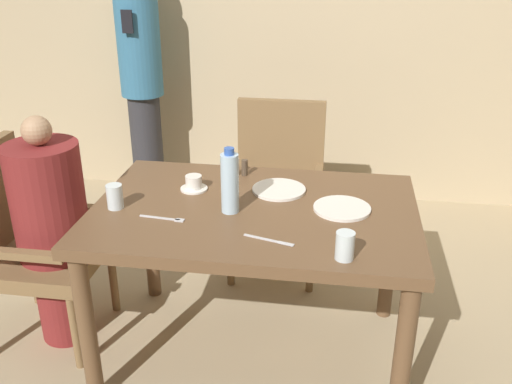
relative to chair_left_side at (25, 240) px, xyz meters
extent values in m
plane|color=tan|center=(1.05, 0.00, -0.50)|extent=(16.00, 16.00, 0.00)
cube|color=brown|center=(1.05, 0.00, 0.21)|extent=(1.33, 0.89, 0.05)
cylinder|color=brown|center=(0.45, -0.39, -0.16)|extent=(0.07, 0.07, 0.69)
cylinder|color=brown|center=(1.66, -0.39, -0.16)|extent=(0.07, 0.07, 0.69)
cylinder|color=brown|center=(0.45, 0.39, -0.16)|extent=(0.07, 0.07, 0.69)
cylinder|color=brown|center=(1.66, 0.39, -0.16)|extent=(0.07, 0.07, 0.69)
cube|color=brown|center=(0.08, 0.00, -0.09)|extent=(0.49, 0.49, 0.07)
cube|color=brown|center=(0.08, 0.23, 0.06)|extent=(0.44, 0.04, 0.04)
cube|color=brown|center=(0.08, -0.23, 0.06)|extent=(0.44, 0.04, 0.04)
cylinder|color=brown|center=(0.30, 0.22, -0.31)|extent=(0.04, 0.04, 0.37)
cylinder|color=brown|center=(0.30, -0.22, -0.31)|extent=(0.04, 0.04, 0.37)
cylinder|color=brown|center=(-0.13, 0.22, -0.31)|extent=(0.04, 0.04, 0.37)
cylinder|color=maroon|center=(0.14, 0.00, -0.28)|extent=(0.24, 0.24, 0.44)
cylinder|color=maroon|center=(0.14, 0.00, 0.20)|extent=(0.32, 0.32, 0.52)
sphere|color=tan|center=(0.14, 0.00, 0.52)|extent=(0.13, 0.13, 0.13)
cube|color=brown|center=(1.05, 0.75, -0.09)|extent=(0.49, 0.49, 0.07)
cube|color=brown|center=(1.05, 0.98, 0.19)|extent=(0.49, 0.05, 0.49)
cube|color=brown|center=(1.28, 0.75, 0.06)|extent=(0.04, 0.44, 0.04)
cube|color=brown|center=(0.83, 0.75, 0.06)|extent=(0.04, 0.44, 0.04)
cylinder|color=brown|center=(1.27, 0.54, -0.31)|extent=(0.04, 0.04, 0.37)
cylinder|color=brown|center=(0.84, 0.54, -0.31)|extent=(0.04, 0.04, 0.37)
cylinder|color=brown|center=(1.27, 0.97, -0.31)|extent=(0.04, 0.04, 0.37)
cylinder|color=brown|center=(0.84, 0.97, -0.31)|extent=(0.04, 0.04, 0.37)
cylinder|color=#2D2D33|center=(0.05, 1.54, -0.11)|extent=(0.22, 0.22, 0.78)
cylinder|color=teal|center=(0.05, 1.54, 0.61)|extent=(0.28, 0.28, 0.67)
cube|color=black|center=(0.05, 1.36, 0.78)|extent=(0.07, 0.01, 0.14)
cylinder|color=white|center=(1.13, 0.18, 0.24)|extent=(0.23, 0.23, 0.01)
cylinder|color=white|center=(1.41, 0.03, 0.24)|extent=(0.23, 0.23, 0.01)
cylinder|color=white|center=(0.76, 0.14, 0.24)|extent=(0.12, 0.12, 0.01)
cylinder|color=white|center=(0.76, 0.14, 0.28)|extent=(0.07, 0.07, 0.06)
cylinder|color=silver|center=(0.96, -0.05, 0.36)|extent=(0.07, 0.07, 0.24)
cylinder|color=#3359B2|center=(0.96, -0.05, 0.50)|extent=(0.04, 0.04, 0.03)
cylinder|color=silver|center=(0.49, -0.09, 0.29)|extent=(0.07, 0.07, 0.10)
cylinder|color=silver|center=(1.42, -0.35, 0.29)|extent=(0.07, 0.07, 0.10)
cylinder|color=white|center=(0.92, 0.34, 0.28)|extent=(0.03, 0.03, 0.08)
cylinder|color=#4C3D2D|center=(0.95, 0.34, 0.28)|extent=(0.03, 0.03, 0.08)
cube|color=silver|center=(0.70, -0.16, 0.24)|extent=(0.17, 0.03, 0.00)
cube|color=silver|center=(0.78, -0.16, 0.24)|extent=(0.04, 0.03, 0.00)
cube|color=silver|center=(1.13, -0.26, 0.24)|extent=(0.16, 0.05, 0.00)
cube|color=silver|center=(1.21, -0.29, 0.24)|extent=(0.06, 0.03, 0.00)
camera|label=1|loc=(1.38, -2.08, 1.26)|focal=40.00mm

